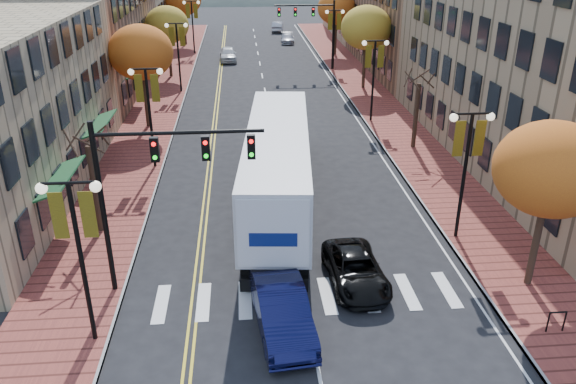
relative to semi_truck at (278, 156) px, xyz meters
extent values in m
plane|color=black|center=(0.40, -10.58, -2.60)|extent=(200.00, 200.00, 0.00)
cube|color=brown|center=(-8.60, 21.92, -2.52)|extent=(4.00, 85.00, 0.15)
cube|color=brown|center=(9.40, 21.92, -2.52)|extent=(4.00, 85.00, 0.15)
cube|color=brown|center=(-16.60, 25.42, 2.90)|extent=(12.00, 24.00, 11.00)
cube|color=#9E8966|center=(-16.60, 50.42, 2.15)|extent=(12.00, 26.00, 9.50)
cube|color=brown|center=(18.90, 31.42, 2.40)|extent=(15.00, 24.00, 10.00)
cylinder|color=#382619|center=(-8.60, -2.58, -0.35)|extent=(0.28, 0.28, 4.20)
cylinder|color=#382619|center=(-8.60, 13.42, 0.00)|extent=(0.28, 0.28, 4.90)
ellipsoid|color=#CB6817|center=(-8.60, 13.42, 2.86)|extent=(4.48, 4.48, 3.81)
cylinder|color=#382619|center=(-8.60, 29.42, -0.17)|extent=(0.28, 0.28, 4.55)
ellipsoid|color=gold|center=(-8.60, 29.42, 2.47)|extent=(4.16, 4.16, 3.54)
cylinder|color=#382619|center=(-8.60, 47.42, 0.07)|extent=(0.28, 0.28, 5.04)
cylinder|color=#382619|center=(9.40, -8.58, -0.17)|extent=(0.28, 0.28, 4.55)
ellipsoid|color=#CB6817|center=(9.40, -8.58, 2.47)|extent=(4.16, 4.16, 3.54)
cylinder|color=#382619|center=(9.40, 7.42, -0.35)|extent=(0.28, 0.28, 4.20)
cylinder|color=#382619|center=(9.40, 23.42, 0.00)|extent=(0.28, 0.28, 4.90)
ellipsoid|color=gold|center=(9.40, 23.42, 2.86)|extent=(4.48, 4.48, 3.81)
cylinder|color=#382619|center=(9.40, 39.42, -0.07)|extent=(0.28, 0.28, 4.76)
ellipsoid|color=#CB6817|center=(9.40, 39.42, 2.71)|extent=(4.35, 4.35, 3.70)
cylinder|color=black|center=(-7.10, -10.58, 0.40)|extent=(0.16, 0.16, 6.00)
cylinder|color=black|center=(-7.10, -10.58, 3.40)|extent=(1.60, 0.10, 0.10)
sphere|color=#FFF2CC|center=(-7.90, -10.58, 3.25)|extent=(0.36, 0.36, 0.36)
sphere|color=#FFF2CC|center=(-6.30, -10.58, 3.25)|extent=(0.36, 0.36, 0.36)
cube|color=#B39A17|center=(-7.55, -10.58, 2.30)|extent=(0.45, 0.03, 1.60)
cube|color=#B39A17|center=(-6.65, -10.58, 2.30)|extent=(0.45, 0.03, 1.60)
cylinder|color=black|center=(-7.10, 5.42, 0.40)|extent=(0.16, 0.16, 6.00)
cylinder|color=black|center=(-7.10, 5.42, 3.40)|extent=(1.60, 0.10, 0.10)
sphere|color=#FFF2CC|center=(-7.90, 5.42, 3.25)|extent=(0.36, 0.36, 0.36)
sphere|color=#FFF2CC|center=(-6.30, 5.42, 3.25)|extent=(0.36, 0.36, 0.36)
cube|color=#B39A17|center=(-7.55, 5.42, 2.30)|extent=(0.45, 0.03, 1.60)
cube|color=#B39A17|center=(-6.65, 5.42, 2.30)|extent=(0.45, 0.03, 1.60)
cylinder|color=black|center=(-7.10, 23.42, 0.40)|extent=(0.16, 0.16, 6.00)
cylinder|color=black|center=(-7.10, 23.42, 3.40)|extent=(1.60, 0.10, 0.10)
sphere|color=#FFF2CC|center=(-7.90, 23.42, 3.25)|extent=(0.36, 0.36, 0.36)
sphere|color=#FFF2CC|center=(-6.30, 23.42, 3.25)|extent=(0.36, 0.36, 0.36)
cube|color=#B39A17|center=(-7.55, 23.42, 2.30)|extent=(0.45, 0.03, 1.60)
cube|color=#B39A17|center=(-6.65, 23.42, 2.30)|extent=(0.45, 0.03, 1.60)
cylinder|color=black|center=(-7.10, 41.42, 0.40)|extent=(0.16, 0.16, 6.00)
cylinder|color=black|center=(-7.10, 41.42, 3.40)|extent=(1.60, 0.10, 0.10)
sphere|color=#FFF2CC|center=(-7.90, 41.42, 3.25)|extent=(0.36, 0.36, 0.36)
sphere|color=#FFF2CC|center=(-6.30, 41.42, 3.25)|extent=(0.36, 0.36, 0.36)
cube|color=#B39A17|center=(-7.55, 41.42, 2.30)|extent=(0.45, 0.03, 1.60)
cube|color=#B39A17|center=(-6.65, 41.42, 2.30)|extent=(0.45, 0.03, 1.60)
cylinder|color=black|center=(7.90, -4.58, 0.40)|extent=(0.16, 0.16, 6.00)
cylinder|color=black|center=(7.90, -4.58, 3.40)|extent=(1.60, 0.10, 0.10)
sphere|color=#FFF2CC|center=(7.10, -4.58, 3.25)|extent=(0.36, 0.36, 0.36)
sphere|color=#FFF2CC|center=(8.70, -4.58, 3.25)|extent=(0.36, 0.36, 0.36)
cube|color=#B39A17|center=(7.45, -4.58, 2.30)|extent=(0.45, 0.03, 1.60)
cube|color=#B39A17|center=(8.35, -4.58, 2.30)|extent=(0.45, 0.03, 1.60)
cylinder|color=black|center=(7.90, 13.42, 0.40)|extent=(0.16, 0.16, 6.00)
cylinder|color=black|center=(7.90, 13.42, 3.40)|extent=(1.60, 0.10, 0.10)
sphere|color=#FFF2CC|center=(7.10, 13.42, 3.25)|extent=(0.36, 0.36, 0.36)
sphere|color=#FFF2CC|center=(8.70, 13.42, 3.25)|extent=(0.36, 0.36, 0.36)
cube|color=#B39A17|center=(7.45, 13.42, 2.30)|extent=(0.45, 0.03, 1.60)
cube|color=#B39A17|center=(8.35, 13.42, 2.30)|extent=(0.45, 0.03, 1.60)
cylinder|color=black|center=(7.90, 31.42, 0.40)|extent=(0.16, 0.16, 6.00)
cylinder|color=black|center=(7.90, 31.42, 3.40)|extent=(1.60, 0.10, 0.10)
sphere|color=#FFF2CC|center=(7.10, 31.42, 3.25)|extent=(0.36, 0.36, 0.36)
sphere|color=#FFF2CC|center=(8.70, 31.42, 3.25)|extent=(0.36, 0.36, 0.36)
cube|color=#B39A17|center=(7.45, 31.42, 2.30)|extent=(0.45, 0.03, 1.60)
cube|color=#B39A17|center=(8.35, 31.42, 2.30)|extent=(0.45, 0.03, 1.60)
cylinder|color=black|center=(-7.00, -7.58, 0.90)|extent=(0.20, 0.20, 7.00)
cylinder|color=black|center=(-4.00, -7.58, 3.90)|extent=(6.00, 0.14, 0.14)
cube|color=black|center=(-4.90, -7.58, 3.30)|extent=(0.30, 0.25, 0.90)
sphere|color=#FF0C0C|center=(-4.90, -7.72, 3.55)|extent=(0.16, 0.16, 0.16)
cube|color=black|center=(-3.10, -7.58, 3.30)|extent=(0.30, 0.25, 0.90)
sphere|color=#FF0C0C|center=(-3.10, -7.72, 3.55)|extent=(0.16, 0.16, 0.16)
cube|color=black|center=(-1.48, -7.58, 3.30)|extent=(0.30, 0.25, 0.90)
sphere|color=#FF0C0C|center=(-1.48, -7.72, 3.55)|extent=(0.16, 0.16, 0.16)
cylinder|color=black|center=(7.80, 31.42, 0.90)|extent=(0.20, 0.20, 7.00)
cylinder|color=black|center=(4.80, 31.42, 3.90)|extent=(6.00, 0.14, 0.14)
cube|color=black|center=(5.70, 31.42, 3.30)|extent=(0.30, 0.25, 0.90)
sphere|color=#FF0C0C|center=(5.70, 31.28, 3.55)|extent=(0.16, 0.16, 0.16)
cube|color=black|center=(3.90, 31.42, 3.30)|extent=(0.30, 0.25, 0.90)
sphere|color=#FF0C0C|center=(3.90, 31.28, 3.55)|extent=(0.16, 0.16, 0.16)
cube|color=black|center=(2.28, 31.42, 3.30)|extent=(0.30, 0.25, 0.90)
sphere|color=#FF0C0C|center=(2.28, 31.28, 3.55)|extent=(0.16, 0.16, 0.16)
cube|color=black|center=(-0.13, -1.42, -1.65)|extent=(2.41, 14.49, 0.39)
cube|color=silver|center=(-0.13, -1.42, 0.29)|extent=(4.19, 14.65, 3.11)
cube|color=black|center=(0.68, 7.44, -0.76)|extent=(3.07, 3.57, 2.78)
cylinder|color=black|center=(-1.81, -7.07, -2.04)|extent=(0.49, 1.14, 1.11)
cylinder|color=black|center=(0.51, -7.28, -2.04)|extent=(0.49, 1.14, 1.11)
cylinder|color=black|center=(-1.69, -5.74, -2.04)|extent=(0.49, 1.14, 1.11)
cylinder|color=black|center=(0.63, -5.95, -2.04)|extent=(0.49, 1.14, 1.11)
cylinder|color=black|center=(-0.61, 6.21, -2.04)|extent=(0.49, 1.14, 1.11)
cylinder|color=black|center=(1.72, 6.00, -2.04)|extent=(0.49, 1.14, 1.11)
cylinder|color=black|center=(-0.39, 8.65, -2.04)|extent=(0.49, 1.14, 1.11)
cylinder|color=black|center=(1.94, 8.44, -2.04)|extent=(0.49, 1.14, 1.11)
imported|color=#0E1038|center=(-0.60, -10.43, -1.79)|extent=(2.23, 5.09, 1.63)
imported|color=black|center=(2.56, -7.79, -1.97)|extent=(2.32, 4.63, 1.26)
imported|color=silver|center=(-3.08, 37.08, -1.84)|extent=(2.00, 4.55, 1.53)
imported|color=#9E9EA6|center=(4.53, 48.06, -2.00)|extent=(1.89, 4.18, 1.19)
imported|color=#9F9EA6|center=(3.90, 57.79, -1.89)|extent=(2.03, 4.45, 1.42)
camera|label=1|loc=(-1.77, -26.61, 10.21)|focal=35.00mm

